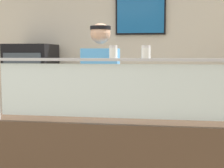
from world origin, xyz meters
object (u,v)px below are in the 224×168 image
at_px(drink_fridge, 32,97).
at_px(pizza_tray, 94,110).
at_px(pepper_flake_shaker, 146,53).
at_px(worker_figure, 101,96).
at_px(parmesan_shaker, 113,53).
at_px(pizza_server, 99,108).

bearing_deg(drink_fridge, pizza_tray, -54.03).
bearing_deg(pepper_flake_shaker, worker_figure, 116.57).
height_order(parmesan_shaker, worker_figure, worker_figure).
bearing_deg(pizza_tray, drink_fridge, 125.97).
distance_m(parmesan_shaker, worker_figure, 1.16).
height_order(worker_figure, drink_fridge, worker_figure).
relative_size(parmesan_shaker, worker_figure, 0.05).
bearing_deg(parmesan_shaker, pizza_tray, 118.83).
bearing_deg(pepper_flake_shaker, pizza_tray, 137.83).
distance_m(pizza_tray, worker_figure, 0.62).
bearing_deg(pizza_server, pepper_flake_shaker, -49.02).
bearing_deg(worker_figure, parmesan_shaker, -74.51).
bearing_deg(pizza_tray, pepper_flake_shaker, -42.17).
bearing_deg(pepper_flake_shaker, drink_fridge, 128.47).
height_order(pizza_server, drink_fridge, drink_fridge).
xyz_separation_m(parmesan_shaker, drink_fridge, (-1.57, 2.27, -0.66)).
relative_size(parmesan_shaker, drink_fridge, 0.06).
bearing_deg(parmesan_shaker, pizza_server, 114.42).
distance_m(pizza_server, worker_figure, 0.64).
relative_size(pepper_flake_shaker, worker_figure, 0.05).
xyz_separation_m(pizza_tray, parmesan_shaker, (0.23, -0.41, 0.49)).
height_order(pizza_tray, worker_figure, worker_figure).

